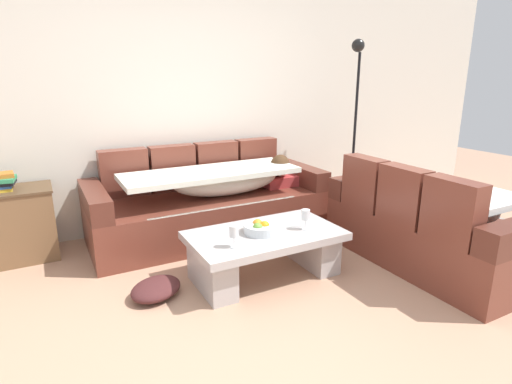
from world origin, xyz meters
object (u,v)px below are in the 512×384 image
at_px(coffee_table, 265,249).
at_px(crumpled_garment, 156,289).
at_px(side_cabinet, 10,226).
at_px(floor_lamp, 355,116).
at_px(open_magazine, 281,223).
at_px(book_stack_on_cabinet, 4,181).
at_px(fruit_bowl, 261,228).
at_px(couch_along_wall, 212,202).
at_px(couch_near_window, 430,225).
at_px(wine_glass_near_right, 306,216).
at_px(wine_glass_near_left, 234,232).

distance_m(coffee_table, crumpled_garment, 0.89).
xyz_separation_m(side_cabinet, floor_lamp, (3.58, -0.23, 0.80)).
bearing_deg(open_magazine, book_stack_on_cabinet, 166.84).
xyz_separation_m(fruit_bowl, open_magazine, (0.25, 0.10, -0.04)).
xyz_separation_m(couch_along_wall, couch_near_window, (1.40, -1.50, 0.00)).
xyz_separation_m(open_magazine, book_stack_on_cabinet, (-2.00, 1.19, 0.33)).
relative_size(wine_glass_near_right, side_cabinet, 0.23).
xyz_separation_m(coffee_table, book_stack_on_cabinet, (-1.78, 1.30, 0.48)).
bearing_deg(open_magazine, couch_near_window, -6.87).
distance_m(wine_glass_near_left, wine_glass_near_right, 0.66).
relative_size(fruit_bowl, crumpled_garment, 0.70).
relative_size(couch_along_wall, wine_glass_near_right, 13.93).
height_order(coffee_table, fruit_bowl, fruit_bowl).
xyz_separation_m(couch_along_wall, crumpled_garment, (-0.85, -0.98, -0.27)).
bearing_deg(floor_lamp, couch_near_window, -105.05).
bearing_deg(couch_near_window, floor_lamp, -15.05).
relative_size(couch_near_window, crumpled_garment, 4.25).
bearing_deg(couch_along_wall, fruit_bowl, -90.91).
xyz_separation_m(open_magazine, side_cabinet, (-2.01, 1.19, -0.06)).
relative_size(wine_glass_near_right, open_magazine, 0.59).
height_order(couch_along_wall, open_magazine, couch_along_wall).
xyz_separation_m(couch_near_window, book_stack_on_cabinet, (-3.17, 1.72, 0.38)).
height_order(wine_glass_near_left, crumpled_garment, wine_glass_near_left).
relative_size(fruit_bowl, wine_glass_near_left, 1.69).
height_order(wine_glass_near_left, book_stack_on_cabinet, book_stack_on_cabinet).
bearing_deg(floor_lamp, coffee_table, -149.07).
bearing_deg(floor_lamp, fruit_bowl, -149.64).
bearing_deg(couch_along_wall, side_cabinet, 172.73).
relative_size(coffee_table, open_magazine, 4.29).
bearing_deg(fruit_bowl, coffee_table, -7.15).
xyz_separation_m(wine_glass_near_right, book_stack_on_cabinet, (-2.10, 1.39, 0.22)).
xyz_separation_m(fruit_bowl, side_cabinet, (-1.76, 1.30, -0.10)).
bearing_deg(couch_along_wall, floor_lamp, -0.09).
relative_size(couch_near_window, wine_glass_near_right, 10.25).
bearing_deg(side_cabinet, book_stack_on_cabinet, -26.61).
xyz_separation_m(wine_glass_near_left, floor_lamp, (2.13, 1.22, 0.62)).
distance_m(fruit_bowl, side_cabinet, 2.19).
relative_size(open_magazine, book_stack_on_cabinet, 1.18).
height_order(wine_glass_near_right, open_magazine, wine_glass_near_right).
relative_size(wine_glass_near_left, crumpled_garment, 0.42).
bearing_deg(couch_near_window, wine_glass_near_left, 81.13).
bearing_deg(side_cabinet, fruit_bowl, -36.39).
bearing_deg(open_magazine, couch_along_wall, 121.22).
xyz_separation_m(couch_along_wall, open_magazine, (0.24, -0.97, 0.05)).
relative_size(couch_near_window, open_magazine, 6.07).
relative_size(couch_along_wall, book_stack_on_cabinet, 9.76).
xyz_separation_m(wine_glass_near_left, open_magazine, (0.56, 0.26, -0.11)).
height_order(couch_near_window, book_stack_on_cabinet, couch_near_window).
xyz_separation_m(couch_near_window, coffee_table, (-1.39, 0.42, -0.10)).
bearing_deg(coffee_table, wine_glass_near_right, -17.20).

